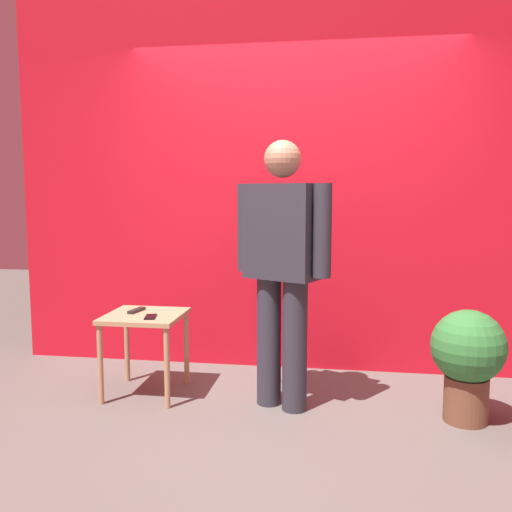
{
  "coord_description": "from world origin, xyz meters",
  "views": [
    {
      "loc": [
        0.36,
        -3.01,
        1.38
      ],
      "look_at": [
        -0.19,
        0.55,
        0.96
      ],
      "focal_mm": 38.43,
      "sensor_mm": 36.0,
      "label": 1
    }
  ],
  "objects_px": {
    "standing_person": "(282,261)",
    "cell_phone": "(151,317)",
    "side_table": "(145,326)",
    "tv_remote": "(137,310)",
    "potted_plant": "(468,356)"
  },
  "relations": [
    {
      "from": "side_table",
      "to": "potted_plant",
      "type": "distance_m",
      "value": 2.08
    },
    {
      "from": "side_table",
      "to": "potted_plant",
      "type": "bearing_deg",
      "value": -4.05
    },
    {
      "from": "cell_phone",
      "to": "potted_plant",
      "type": "xyz_separation_m",
      "value": [
        2.0,
        -0.05,
        -0.16
      ]
    },
    {
      "from": "cell_phone",
      "to": "standing_person",
      "type": "bearing_deg",
      "value": -10.93
    },
    {
      "from": "standing_person",
      "to": "cell_phone",
      "type": "bearing_deg",
      "value": -178.9
    },
    {
      "from": "tv_remote",
      "to": "potted_plant",
      "type": "distance_m",
      "value": 2.17
    },
    {
      "from": "standing_person",
      "to": "tv_remote",
      "type": "bearing_deg",
      "value": 172.47
    },
    {
      "from": "cell_phone",
      "to": "tv_remote",
      "type": "distance_m",
      "value": 0.22
    },
    {
      "from": "cell_phone",
      "to": "tv_remote",
      "type": "xyz_separation_m",
      "value": [
        -0.16,
        0.15,
        0.01
      ]
    },
    {
      "from": "potted_plant",
      "to": "cell_phone",
      "type": "bearing_deg",
      "value": 178.64
    },
    {
      "from": "standing_person",
      "to": "potted_plant",
      "type": "distance_m",
      "value": 1.26
    },
    {
      "from": "standing_person",
      "to": "cell_phone",
      "type": "xyz_separation_m",
      "value": [
        -0.87,
        -0.02,
        -0.39
      ]
    },
    {
      "from": "side_table",
      "to": "tv_remote",
      "type": "xyz_separation_m",
      "value": [
        -0.08,
        0.05,
        0.1
      ]
    },
    {
      "from": "standing_person",
      "to": "side_table",
      "type": "height_order",
      "value": "standing_person"
    },
    {
      "from": "tv_remote",
      "to": "potted_plant",
      "type": "bearing_deg",
      "value": 5.46
    }
  ]
}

